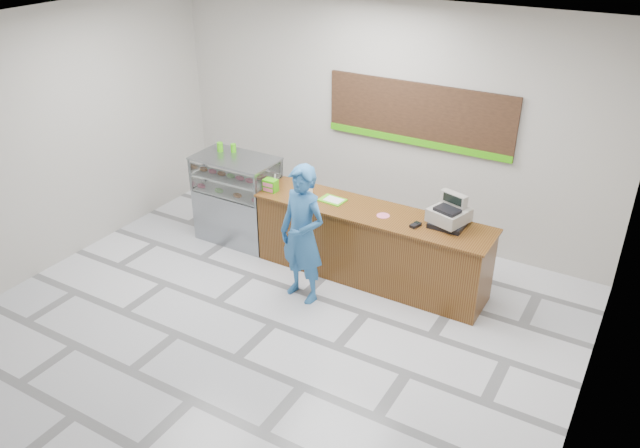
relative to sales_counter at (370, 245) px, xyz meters
The scene contains 16 objects.
floor 1.72m from the sales_counter, 109.54° to the right, with size 7.00×7.00×0.00m, color silver.
back_wall 1.98m from the sales_counter, 110.77° to the left, with size 7.00×7.00×0.00m, color #B7B2A8.
ceiling 3.41m from the sales_counter, 109.54° to the right, with size 7.00×7.00×0.00m, color silver.
sales_counter is the anchor object (origin of this frame).
display_case 2.23m from the sales_counter, behind, with size 1.22×0.72×1.33m.
menu_board 2.00m from the sales_counter, 90.00° to the left, with size 2.80×0.06×0.90m.
cash_register 1.21m from the sales_counter, ahead, with size 0.52×0.54×0.40m.
card_terminal 0.85m from the sales_counter, ahead, with size 0.08×0.16×0.04m, color black.
serving_tray 0.80m from the sales_counter, behind, with size 0.36×0.27×0.02m.
napkin_box 1.18m from the sales_counter, behind, with size 0.14×0.14×0.12m, color white.
straw_cup 1.60m from the sales_counter, behind, with size 0.07×0.07×0.11m, color silver.
promo_box 1.62m from the sales_counter, behind, with size 0.20×0.13×0.18m, color #3FB50C.
donut_decal 0.55m from the sales_counter, 13.69° to the right, with size 0.17×0.17×0.00m, color #E76789.
green_cup_left 2.71m from the sales_counter, behind, with size 0.09×0.09×0.14m, color #3FB50C.
green_cup_right 2.54m from the sales_counter, behind, with size 0.08×0.08×0.12m, color #3FB50C.
customer 1.08m from the sales_counter, 123.36° to the right, with size 0.67×0.44×1.85m, color #2C68A4.
Camera 1 is at (3.65, -5.09, 4.72)m, focal length 35.00 mm.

